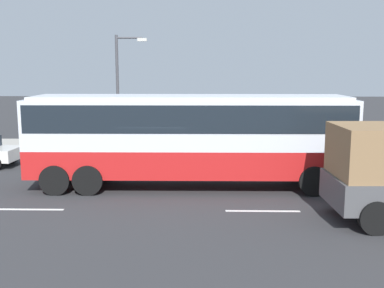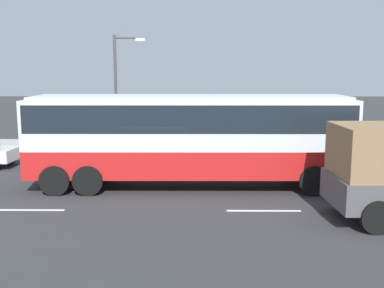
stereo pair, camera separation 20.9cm
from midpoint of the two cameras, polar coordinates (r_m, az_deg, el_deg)
The scene contains 6 objects.
ground_plane at distance 17.95m, azimuth -4.97°, elevation -5.36°, with size 120.00×120.00×0.00m, color #333335.
sidewalk_curb at distance 27.03m, azimuth -3.07°, elevation -0.21°, with size 80.00×4.00×0.15m, color #A8A399.
coach_bus at distance 17.48m, azimuth -0.61°, elevation 1.61°, with size 12.20×2.74×3.54m.
pedestrian_near_curb at distance 27.23m, azimuth -3.35°, elevation 1.88°, with size 0.32×0.32×1.53m.
pedestrian_at_crossing at distance 27.21m, azimuth 4.48°, elevation 2.20°, with size 0.32×0.32×1.78m.
street_lamp at distance 25.35m, azimuth -9.27°, elevation 7.37°, with size 1.72×0.24×6.17m.
Camera 2 is at (1.63, -17.28, 4.53)m, focal length 42.99 mm.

